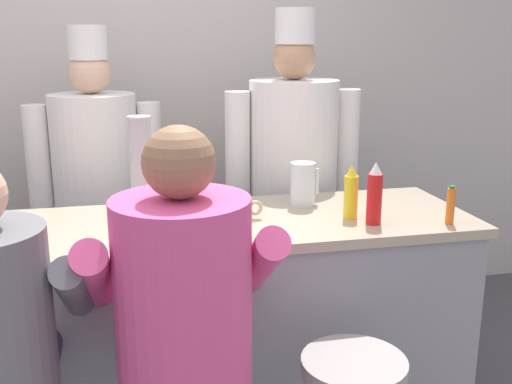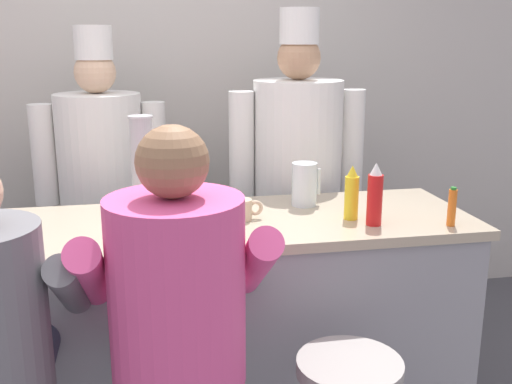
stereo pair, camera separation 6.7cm
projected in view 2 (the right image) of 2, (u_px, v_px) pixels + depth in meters
The scene contains 13 objects.
wall_back at pixel (133, 96), 3.57m from camera, with size 10.00×0.06×2.70m.
diner_counter at pixel (141, 335), 2.50m from camera, with size 2.77×0.69×0.97m.
ketchup_bottle_red at pixel (375, 196), 2.35m from camera, with size 0.06×0.06×0.25m.
mustard_bottle_yellow at pixel (352, 194), 2.43m from camera, with size 0.06×0.06×0.22m.
hot_sauce_bottle_orange at pixel (452, 207), 2.35m from camera, with size 0.03×0.03×0.16m.
water_pitcher_clear at pixel (304, 184), 2.63m from camera, with size 0.13×0.11×0.19m.
breakfast_plate at pixel (144, 238), 2.18m from camera, with size 0.23×0.23×0.05m.
coffee_mug_tan at pixel (242, 209), 2.43m from camera, with size 0.14×0.09×0.09m.
cup_stack_steel at pixel (142, 166), 2.47m from camera, with size 0.10×0.10×0.41m.
napkin_dispenser_chrome at pixel (212, 218), 2.24m from camera, with size 0.12×0.07×0.13m.
diner_seated_pink at pixel (177, 302), 1.84m from camera, with size 0.63×0.62×1.45m.
cook_in_whites_near at pixel (102, 181), 3.14m from camera, with size 0.68×0.44×1.75m.
cook_in_whites_far at pixel (297, 172), 3.13m from camera, with size 0.72×0.46×1.83m.
Camera 2 is at (0.05, -1.97, 1.69)m, focal length 42.00 mm.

